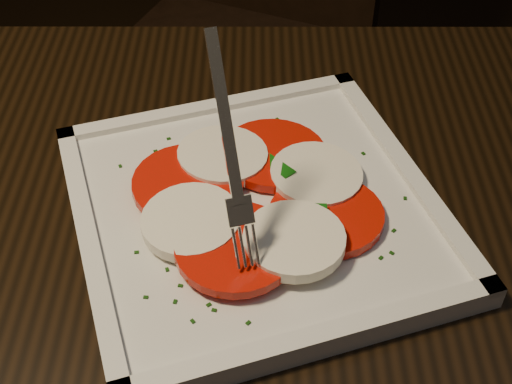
{
  "coord_description": "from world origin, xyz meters",
  "views": [
    {
      "loc": [
        -0.24,
        -0.08,
        1.17
      ],
      "look_at": [
        -0.25,
        0.33,
        0.78
      ],
      "focal_mm": 50.0,
      "sensor_mm": 36.0,
      "label": 1
    }
  ],
  "objects": [
    {
      "name": "fork",
      "position": [
        -0.27,
        0.3,
        0.85
      ],
      "size": [
        0.06,
        0.1,
        0.14
      ],
      "primitive_type": null,
      "rotation": [
        0.0,
        0.0,
        0.3
      ],
      "color": "white",
      "rests_on": "caprese_salad"
    },
    {
      "name": "caprese_salad",
      "position": [
        -0.25,
        0.33,
        0.77
      ],
      "size": [
        0.24,
        0.23,
        0.02
      ],
      "color": "red",
      "rests_on": "plate"
    },
    {
      "name": "chair",
      "position": [
        -0.28,
        1.07,
        0.53
      ],
      "size": [
        0.55,
        0.55,
        0.93
      ],
      "rotation": [
        0.0,
        0.0,
        -0.4
      ],
      "color": "black",
      "rests_on": "ground"
    },
    {
      "name": "plate",
      "position": [
        -0.25,
        0.33,
        0.76
      ],
      "size": [
        0.36,
        0.36,
        0.01
      ],
      "primitive_type": "cube",
      "rotation": [
        0.0,
        0.0,
        0.33
      ],
      "color": "white",
      "rests_on": "table"
    }
  ]
}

